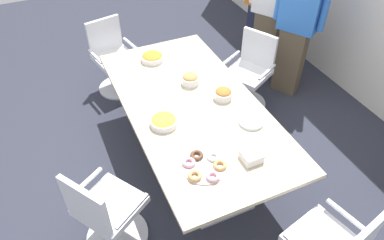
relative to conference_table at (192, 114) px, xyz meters
The scene contains 14 objects.
ground_plane 0.63m from the conference_table, ahead, with size 10.00×10.00×0.01m, color #2D303D.
conference_table is the anchor object (origin of this frame).
office_chair_1 1.22m from the conference_table, 120.47° to the left, with size 0.73×0.73×0.91m.
office_chair_2 1.66m from the conference_table, 166.57° to the right, with size 0.64×0.64×0.91m.
office_chair_3 1.22m from the conference_table, 59.31° to the right, with size 0.75×0.75×0.91m.
person_standing_1 1.93m from the conference_table, 124.75° to the left, with size 0.56×0.42×1.88m.
person_standing_2 1.78m from the conference_table, 111.30° to the left, with size 0.56×0.42×1.81m.
snack_bowl_pretzels 0.36m from the conference_table, 82.65° to the left, with size 0.18×0.18×0.11m.
snack_bowl_cookies 0.37m from the conference_table, 158.87° to the left, with size 0.18×0.18×0.12m.
snack_bowl_chips_orange 0.89m from the conference_table, behind, with size 0.25×0.25×0.09m.
snack_bowl_chips_yellow 0.41m from the conference_table, 65.44° to the right, with size 0.24×0.24×0.09m.
donut_platter 0.80m from the conference_table, 17.14° to the right, with size 0.35×0.34×0.04m.
plate_stack 0.60m from the conference_table, 39.42° to the left, with size 0.22×0.22×0.03m.
napkin_pile 0.86m from the conference_table, ahead, with size 0.15×0.15×0.08m, color white.
Camera 1 is at (2.42, -1.08, 2.92)m, focal length 33.94 mm.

